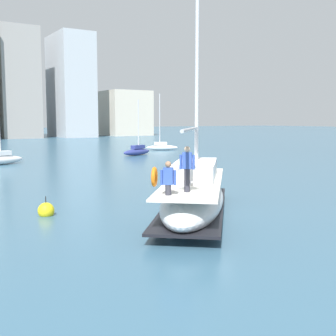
# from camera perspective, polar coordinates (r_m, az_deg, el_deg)

# --- Properties ---
(ground_plane) EXTENTS (400.00, 400.00, 0.00)m
(ground_plane) POSITION_cam_1_polar(r_m,az_deg,el_deg) (18.61, 3.93, -5.93)
(ground_plane) COLOR #38607A
(main_sailboat) EXTENTS (8.01, 8.90, 11.60)m
(main_sailboat) POSITION_cam_1_polar(r_m,az_deg,el_deg) (18.01, 3.40, -3.42)
(main_sailboat) COLOR silver
(main_sailboat) RESTS_ON ground
(moored_sloop_near) EXTENTS (4.09, 2.67, 7.24)m
(moored_sloop_near) POSITION_cam_1_polar(r_m,az_deg,el_deg) (56.51, -0.81, 2.84)
(moored_sloop_near) COLOR white
(moored_sloop_near) RESTS_ON ground
(moored_cutter_right) EXTENTS (4.44, 2.69, 6.17)m
(moored_cutter_right) POSITION_cam_1_polar(r_m,az_deg,el_deg) (48.72, -4.08, 2.25)
(moored_cutter_right) COLOR navy
(moored_cutter_right) RESTS_ON ground
(mooring_buoy) EXTENTS (0.68, 0.68, 0.94)m
(mooring_buoy) POSITION_cam_1_polar(r_m,az_deg,el_deg) (18.81, -15.63, -5.38)
(mooring_buoy) COLOR yellow
(mooring_buoy) RESTS_ON ground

